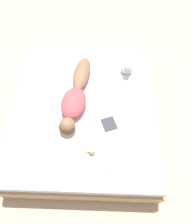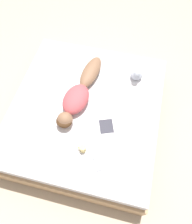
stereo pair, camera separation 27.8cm
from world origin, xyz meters
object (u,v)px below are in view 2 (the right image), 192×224
person (79,93)px  coffee_mug (83,149)px  cell_phone (98,164)px  open_magazine (116,125)px

person → coffee_mug: (-0.24, 0.71, -0.04)m
cell_phone → open_magazine: bearing=-131.8°
person → cell_phone: person is taller
open_magazine → person: bearing=-48.6°
person → coffee_mug: size_ratio=11.98×
open_magazine → coffee_mug: (0.32, 0.41, 0.05)m
coffee_mug → cell_phone: bearing=149.6°
person → open_magazine: 0.65m
person → open_magazine: (-0.56, 0.30, -0.09)m
person → coffee_mug: 0.76m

